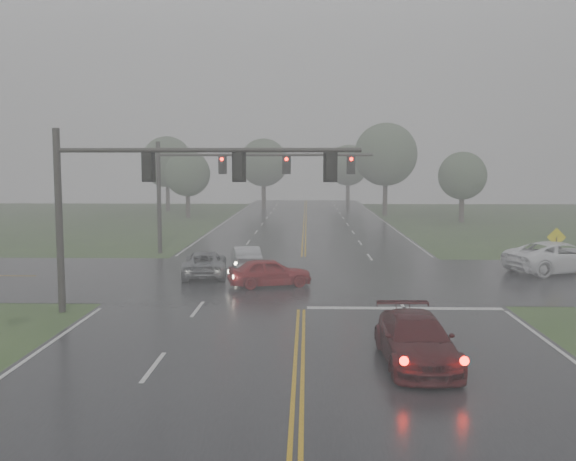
{
  "coord_description": "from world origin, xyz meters",
  "views": [
    {
      "loc": [
        0.24,
        -13.15,
        6.25
      ],
      "look_at": [
        -0.63,
        16.0,
        3.26
      ],
      "focal_mm": 40.0,
      "sensor_mm": 36.0,
      "label": 1
    }
  ],
  "objects_px": {
    "car_grey": "(205,276)",
    "signal_gantry_far": "(226,175)",
    "sedan_red": "(270,287)",
    "signal_gantry_near": "(150,185)",
    "sedan_maroon": "(415,364)",
    "sedan_silver": "(246,270)",
    "pickup_white": "(559,273)"
  },
  "relations": [
    {
      "from": "sedan_silver",
      "to": "car_grey",
      "type": "xyz_separation_m",
      "value": [
        -2.09,
        -2.31,
        0.0
      ]
    },
    {
      "from": "signal_gantry_far",
      "to": "sedan_silver",
      "type": "bearing_deg",
      "value": -73.83
    },
    {
      "from": "sedan_silver",
      "to": "signal_gantry_near",
      "type": "bearing_deg",
      "value": 64.02
    },
    {
      "from": "sedan_silver",
      "to": "signal_gantry_near",
      "type": "distance_m",
      "value": 12.79
    },
    {
      "from": "sedan_red",
      "to": "signal_gantry_far",
      "type": "height_order",
      "value": "signal_gantry_far"
    },
    {
      "from": "sedan_maroon",
      "to": "signal_gantry_far",
      "type": "height_order",
      "value": "signal_gantry_far"
    },
    {
      "from": "sedan_maroon",
      "to": "signal_gantry_far",
      "type": "xyz_separation_m",
      "value": [
        -9.13,
        25.11,
        5.57
      ]
    },
    {
      "from": "car_grey",
      "to": "sedan_silver",
      "type": "bearing_deg",
      "value": -138.54
    },
    {
      "from": "signal_gantry_far",
      "to": "car_grey",
      "type": "bearing_deg",
      "value": -90.26
    },
    {
      "from": "car_grey",
      "to": "sedan_red",
      "type": "bearing_deg",
      "value": 136.15
    },
    {
      "from": "sedan_red",
      "to": "pickup_white",
      "type": "distance_m",
      "value": 17.24
    },
    {
      "from": "signal_gantry_near",
      "to": "pickup_white",
      "type": "bearing_deg",
      "value": 26.68
    },
    {
      "from": "sedan_maroon",
      "to": "pickup_white",
      "type": "bearing_deg",
      "value": 55.55
    },
    {
      "from": "sedan_red",
      "to": "car_grey",
      "type": "bearing_deg",
      "value": 36.87
    },
    {
      "from": "signal_gantry_near",
      "to": "sedan_silver",
      "type": "bearing_deg",
      "value": 75.42
    },
    {
      "from": "sedan_red",
      "to": "sedan_maroon",
      "type": "bearing_deg",
      "value": -173.08
    },
    {
      "from": "sedan_silver",
      "to": "sedan_maroon",
      "type": "bearing_deg",
      "value": 100.03
    },
    {
      "from": "sedan_red",
      "to": "pickup_white",
      "type": "height_order",
      "value": "pickup_white"
    },
    {
      "from": "sedan_silver",
      "to": "signal_gantry_far",
      "type": "bearing_deg",
      "value": -85.23
    },
    {
      "from": "sedan_red",
      "to": "signal_gantry_near",
      "type": "distance_m",
      "value": 9.31
    },
    {
      "from": "signal_gantry_far",
      "to": "sedan_maroon",
      "type": "bearing_deg",
      "value": -70.02
    },
    {
      "from": "signal_gantry_far",
      "to": "signal_gantry_near",
      "type": "bearing_deg",
      "value": -92.73
    },
    {
      "from": "sedan_red",
      "to": "pickup_white",
      "type": "bearing_deg",
      "value": -89.86
    },
    {
      "from": "sedan_maroon",
      "to": "sedan_silver",
      "type": "height_order",
      "value": "sedan_maroon"
    },
    {
      "from": "car_grey",
      "to": "signal_gantry_near",
      "type": "height_order",
      "value": "signal_gantry_near"
    },
    {
      "from": "car_grey",
      "to": "signal_gantry_far",
      "type": "bearing_deg",
      "value": -96.69
    },
    {
      "from": "sedan_maroon",
      "to": "sedan_red",
      "type": "xyz_separation_m",
      "value": [
        -5.34,
        12.8,
        0.0
      ]
    },
    {
      "from": "sedan_maroon",
      "to": "pickup_white",
      "type": "relative_size",
      "value": 0.81
    },
    {
      "from": "sedan_maroon",
      "to": "car_grey",
      "type": "bearing_deg",
      "value": 118.5
    },
    {
      "from": "sedan_silver",
      "to": "signal_gantry_near",
      "type": "height_order",
      "value": "signal_gantry_near"
    },
    {
      "from": "sedan_red",
      "to": "signal_gantry_far",
      "type": "bearing_deg",
      "value": 1.41
    },
    {
      "from": "sedan_red",
      "to": "signal_gantry_far",
      "type": "relative_size",
      "value": 0.28
    }
  ]
}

